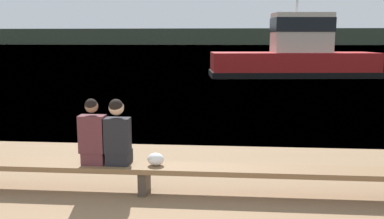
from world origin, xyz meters
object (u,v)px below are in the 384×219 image
Objects in this scene: shopping_bag at (156,159)px; tugboat_red at (295,57)px; person_left at (93,136)px; bench_main at (144,170)px; person_right at (118,135)px.

shopping_bag is 20.91m from tugboat_red.
person_left reaches higher than shopping_bag.
person_left is at bearing 157.24° from tugboat_red.
person_left is at bearing 179.59° from bench_main.
shopping_bag is 0.02× the size of tugboat_red.
bench_main is 8.68× the size of person_right.
tugboat_red is at bearing 76.17° from shopping_bag.
bench_main is at bearing -0.52° from person_right.
shopping_bag is at bearing 1.72° from bench_main.
bench_main is at bearing -178.28° from shopping_bag.
tugboat_red is at bearing 74.67° from person_right.
tugboat_red is at bearing 73.70° from person_left.
bench_main is at bearing 159.25° from tugboat_red.
shopping_bag is (0.18, 0.01, 0.16)m from bench_main.
tugboat_red is (5.93, 20.29, 0.34)m from person_left.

